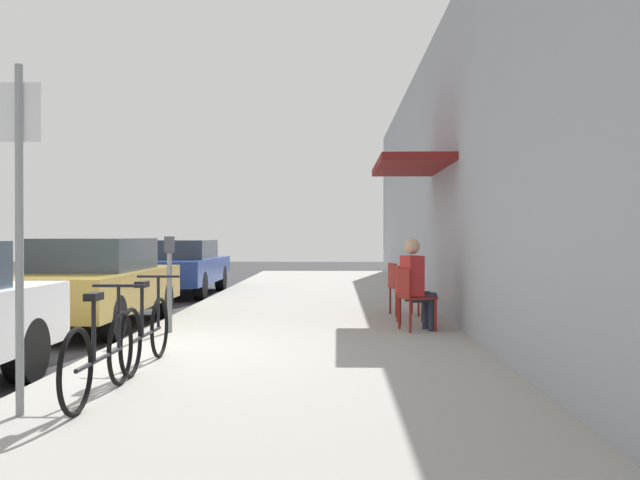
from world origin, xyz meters
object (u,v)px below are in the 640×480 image
bicycle_0 (100,355)px  bicycle_1 (146,332)px  seated_patron_0 (416,281)px  parked_car_1 (92,282)px  parked_car_2 (180,266)px  cafe_chair_2 (400,285)px  cafe_chair_1 (406,290)px  street_sign (20,211)px  cafe_chair_0 (412,295)px  parking_meter (169,277)px

bicycle_0 → bicycle_1: size_ratio=1.00×
bicycle_1 → seated_patron_0: 4.11m
parked_car_1 → parked_car_2: size_ratio=1.00×
parked_car_2 → bicycle_1: parked_car_2 is taller
seated_patron_0 → cafe_chair_2: (-0.06, 1.86, -0.19)m
seated_patron_0 → parked_car_1: bearing=168.1°
parked_car_2 → cafe_chair_1: 8.02m
cafe_chair_1 → street_sign: bearing=-122.2°
parked_car_2 → cafe_chair_0: parked_car_2 is taller
parked_car_2 → seated_patron_0: (4.96, -7.12, 0.12)m
bicycle_0 → parking_meter: bearing=95.5°
seated_patron_0 → bicycle_0: bearing=-126.5°
cafe_chair_1 → parking_meter: bearing=-162.8°
seated_patron_0 → cafe_chair_1: bearing=94.5°
street_sign → seated_patron_0: street_sign is taller
parked_car_2 → bicycle_1: size_ratio=2.57×
parking_meter → cafe_chair_2: bearing=32.3°
parked_car_1 → bicycle_0: parked_car_1 is taller
street_sign → cafe_chair_0: bearing=53.5°
seated_patron_0 → parking_meter: bearing=-175.7°
parked_car_2 → parking_meter: bearing=-78.1°
parked_car_1 → bicycle_1: (1.92, -3.79, -0.25)m
bicycle_0 → seated_patron_0: size_ratio=1.33×
street_sign → parked_car_1: bearing=104.8°
parked_car_1 → seated_patron_0: 5.07m
seated_patron_0 → cafe_chair_1: 0.80m
parked_car_1 → seated_patron_0: bearing=-11.9°
parking_meter → cafe_chair_0: size_ratio=1.52×
street_sign → cafe_chair_0: street_sign is taller
street_sign → bicycle_0: bearing=50.5°
bicycle_0 → cafe_chair_0: size_ratio=1.97×
parked_car_1 → cafe_chair_1: size_ratio=5.06×
seated_patron_0 → cafe_chair_2: size_ratio=1.48×
cafe_chair_0 → parked_car_1: bearing=167.7°
bicycle_0 → cafe_chair_2: bearing=63.5°
parked_car_1 → cafe_chair_2: (4.90, 0.81, -0.10)m
parked_car_1 → cafe_chair_1: parked_car_1 is taller
parking_meter → street_sign: 4.43m
bicycle_1 → seated_patron_0: bearing=42.0°
street_sign → parking_meter: bearing=89.3°
parking_meter → parked_car_2: bearing=101.9°
cafe_chair_2 → cafe_chair_0: bearing=-89.9°
parked_car_2 → street_sign: street_sign is taller
street_sign → bicycle_1: street_sign is taller
street_sign → seated_patron_0: (3.46, 4.62, -0.82)m
parked_car_1 → bicycle_1: size_ratio=2.57×
parked_car_1 → cafe_chair_0: parked_car_1 is taller
parking_meter → cafe_chair_0: (3.35, 0.24, -0.26)m
cafe_chair_0 → cafe_chair_1: 0.79m
parked_car_1 → cafe_chair_1: 4.91m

